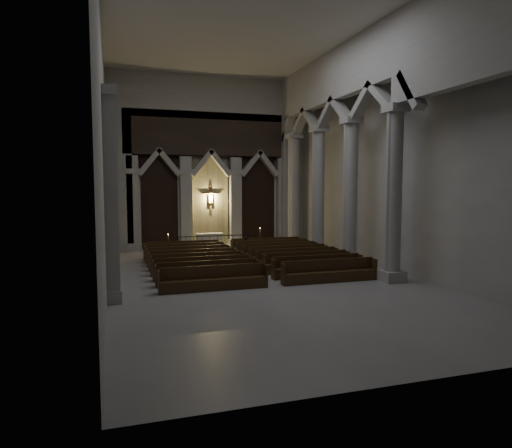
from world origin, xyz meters
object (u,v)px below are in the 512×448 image
Objects in this scene: altar at (209,240)px; candle_stand_right at (260,244)px; pews at (246,262)px; candle_stand_left at (168,248)px; altar_rail at (217,240)px; worshipper at (246,246)px.

altar is 1.21× the size of candle_stand_right.
candle_stand_left is at bearing 115.40° from pews.
pews is (0.34, -7.92, -0.28)m from altar.
altar reaches higher than altar_rail.
altar is 0.18× the size of pews.
candle_stand_right is (2.89, -0.45, -0.30)m from altar_rail.
worshipper is at bearing -66.13° from altar.
candle_stand_left reaches higher than worshipper.
worshipper is at bearing -63.67° from altar_rail.
candle_stand_right is at bearing -25.15° from altar.
altar_rail is at bearing -0.73° from candle_stand_left.
pews is (-2.89, -6.41, -0.07)m from candle_stand_right.
altar_rail is at bearing 131.05° from worshipper.
pews is (-0.00, -6.86, -0.37)m from altar_rail.
candle_stand_right is at bearing -8.88° from altar_rail.
worshipper is at bearing 73.63° from pews.
altar is 3.96m from worshipper.
candle_stand_left reaches higher than pews.
candle_stand_left is (-2.94, -1.02, -0.29)m from altar.
altar_rail is at bearing 171.12° from candle_stand_right.
candle_stand_left is 5.24m from worshipper.
pews is at bearing -90.00° from altar_rail.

